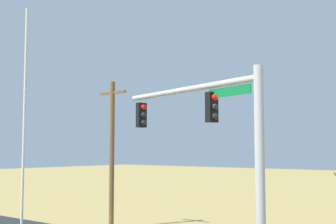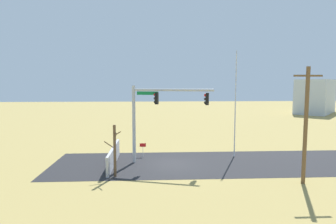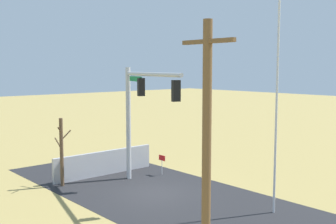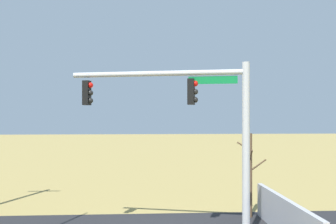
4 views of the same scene
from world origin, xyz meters
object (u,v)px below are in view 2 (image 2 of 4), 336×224
at_px(signal_mast, 154,110).
at_px(distant_building, 315,96).
at_px(open_sign, 143,147).
at_px(utility_pole, 306,124).
at_px(flagpole, 235,105).
at_px(bare_tree, 115,150).

relative_size(signal_mast, distant_building, 0.55).
relative_size(open_sign, distant_building, 0.10).
height_order(signal_mast, distant_building, distant_building).
xyz_separation_m(utility_pole, distant_building, (-25.78, -43.73, -0.35)).
height_order(flagpole, utility_pole, flagpole).
distance_m(bare_tree, distant_building, 56.88).
bearing_deg(bare_tree, open_sign, -107.57).
height_order(signal_mast, flagpole, flagpole).
bearing_deg(open_sign, utility_pole, 145.04).
height_order(utility_pole, bare_tree, utility_pole).
relative_size(utility_pole, distant_building, 0.65).
height_order(bare_tree, open_sign, bare_tree).
height_order(signal_mast, open_sign, signal_mast).
relative_size(utility_pole, open_sign, 6.41).
xyz_separation_m(flagpole, distant_building, (-28.45, -36.49, -1.07)).
relative_size(signal_mast, open_sign, 5.38).
xyz_separation_m(flagpole, open_sign, (8.39, -0.49, -3.89)).
bearing_deg(distant_building, flagpole, -176.34).
relative_size(flagpole, distant_building, 0.80).
distance_m(utility_pole, open_sign, 13.86).
xyz_separation_m(signal_mast, flagpole, (-7.33, -1.98, 0.24)).
relative_size(flagpole, open_sign, 7.87).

